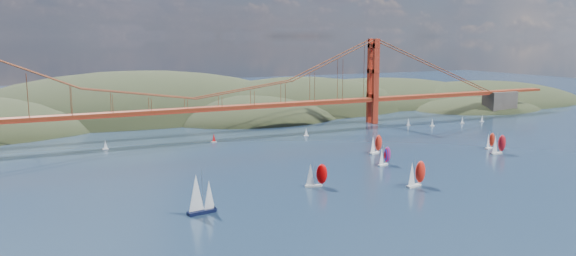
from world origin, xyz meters
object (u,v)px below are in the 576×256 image
(racer_0, at_px, (316,175))
(racer_1, at_px, (416,173))
(racer_3, at_px, (376,144))
(racer_rwb, at_px, (384,156))
(sloop_navy, at_px, (200,194))
(racer_2, at_px, (498,144))
(racer_4, at_px, (490,140))

(racer_0, height_order, racer_1, racer_1)
(racer_3, relative_size, racer_rwb, 1.10)
(racer_0, bearing_deg, sloop_navy, -150.88)
(racer_0, relative_size, racer_rwb, 1.08)
(racer_0, distance_m, racer_rwb, 48.24)
(racer_3, distance_m, racer_rwb, 25.38)
(sloop_navy, height_order, racer_2, sloop_navy)
(sloop_navy, xyz_separation_m, racer_4, (164.05, 38.14, -2.21))
(racer_0, xyz_separation_m, racer_3, (55.77, 41.11, 0.09))
(racer_3, xyz_separation_m, racer_4, (58.98, -15.76, -0.50))
(racer_1, relative_size, racer_rwb, 1.19)
(racer_3, bearing_deg, racer_0, -163.04)
(sloop_navy, relative_size, racer_1, 1.35)
(sloop_navy, height_order, racer_3, sloop_navy)
(racer_3, bearing_deg, sloop_navy, -172.28)
(racer_4, bearing_deg, sloop_navy, 174.45)
(racer_2, bearing_deg, racer_rwb, 173.28)
(racer_0, height_order, racer_3, racer_3)
(racer_2, bearing_deg, racer_3, 149.99)
(racer_rwb, bearing_deg, racer_1, -124.47)
(racer_4, xyz_separation_m, racer_rwb, (-70.13, -7.05, 0.06))
(sloop_navy, bearing_deg, racer_0, 6.94)
(sloop_navy, distance_m, racer_3, 118.10)
(racer_2, bearing_deg, racer_4, 58.69)
(racer_0, xyz_separation_m, racer_1, (34.33, -16.39, 0.48))
(racer_0, height_order, racer_rwb, racer_0)
(racer_1, distance_m, racer_4, 90.62)
(racer_1, bearing_deg, sloop_navy, 165.71)
(racer_3, height_order, racer_4, racer_3)
(racer_4, bearing_deg, racer_0, 173.82)
(racer_0, distance_m, racer_1, 38.04)
(racer_3, bearing_deg, racer_4, -34.39)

